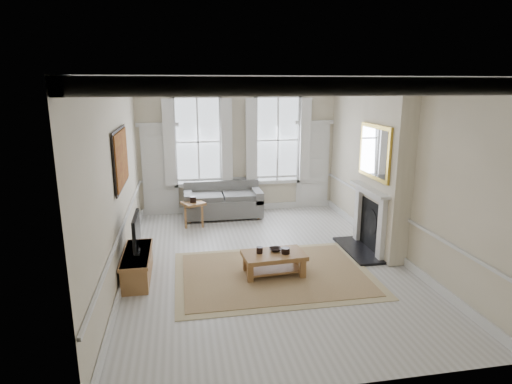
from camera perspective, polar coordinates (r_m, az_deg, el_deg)
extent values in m
plane|color=#B7B5AD|center=(8.36, 1.16, -9.29)|extent=(7.20, 7.20, 0.00)
plane|color=white|center=(7.68, 1.29, 14.70)|extent=(7.20, 7.20, 0.00)
plane|color=beige|center=(11.34, -2.38, 5.87)|extent=(5.20, 0.00, 5.20)
plane|color=beige|center=(7.77, -17.93, 1.38)|extent=(0.00, 7.20, 7.20)
plane|color=beige|center=(8.73, 18.22, 2.70)|extent=(0.00, 7.20, 7.20)
cube|color=silver|center=(11.31, -12.69, 2.68)|extent=(0.90, 0.08, 2.30)
cube|color=silver|center=(11.84, 7.56, 3.41)|extent=(0.90, 0.08, 2.30)
cube|color=#A5671C|center=(7.99, -17.56, 4.31)|extent=(0.05, 1.66, 1.06)
cube|color=beige|center=(8.82, 16.61, 2.93)|extent=(0.35, 1.70, 3.38)
cube|color=black|center=(9.10, 13.46, -7.52)|extent=(0.55, 1.50, 0.05)
cube|color=silver|center=(8.53, 16.37, -5.25)|extent=(0.10, 0.18, 1.15)
cube|color=silver|center=(9.48, 13.44, -3.14)|extent=(0.10, 0.18, 1.15)
cube|color=silver|center=(8.79, 14.83, 0.33)|extent=(0.20, 1.45, 0.06)
cube|color=black|center=(9.03, 15.08, -4.27)|extent=(0.02, 0.92, 1.00)
cube|color=gold|center=(8.67, 15.50, 5.17)|extent=(0.06, 1.26, 1.06)
cube|color=slate|center=(11.05, -4.42, -1.91)|extent=(1.97, 0.96, 0.45)
cube|color=slate|center=(11.32, -4.65, 0.48)|extent=(1.97, 0.20, 0.44)
cube|color=slate|center=(10.93, -9.06, -0.79)|extent=(0.20, 0.96, 0.30)
cube|color=slate|center=(11.10, 0.10, -0.38)|extent=(0.20, 0.96, 0.30)
cylinder|color=brown|center=(10.73, -8.80, -3.88)|extent=(0.06, 0.06, 0.08)
cylinder|color=brown|center=(11.57, -0.32, -2.38)|extent=(0.06, 0.06, 0.08)
cube|color=brown|center=(10.39, -8.37, -1.51)|extent=(0.63, 0.63, 0.06)
cube|color=brown|center=(10.29, -9.32, -3.39)|extent=(0.05, 0.05, 0.52)
cube|color=brown|center=(10.30, -7.23, -3.30)|extent=(0.05, 0.05, 0.52)
cube|color=brown|center=(10.65, -9.36, -2.80)|extent=(0.05, 0.05, 0.52)
cube|color=brown|center=(10.66, -7.34, -2.71)|extent=(0.05, 0.05, 0.52)
cube|color=#957B4C|center=(7.84, 2.37, -10.86)|extent=(3.50, 2.60, 0.02)
cube|color=brown|center=(7.70, 2.40, -8.43)|extent=(1.14, 0.72, 0.08)
cube|color=brown|center=(7.50, -0.65, -10.75)|extent=(0.10, 0.10, 0.33)
cube|color=brown|center=(7.69, 6.06, -10.20)|extent=(0.10, 0.10, 0.33)
cube|color=brown|center=(7.90, -1.18, -9.44)|extent=(0.10, 0.10, 0.33)
cube|color=brown|center=(8.07, 5.19, -8.95)|extent=(0.10, 0.10, 0.33)
cylinder|color=black|center=(7.66, 0.48, -7.76)|extent=(0.11, 0.11, 0.11)
cylinder|color=black|center=(7.66, 3.96, -7.81)|extent=(0.15, 0.15, 0.11)
imported|color=black|center=(7.77, 2.61, -7.67)|extent=(0.23, 0.23, 0.06)
cube|color=brown|center=(7.89, -15.52, -9.42)|extent=(0.43, 1.35, 0.48)
cube|color=black|center=(7.79, -15.49, -7.68)|extent=(0.08, 0.30, 0.03)
cube|color=black|center=(7.65, -15.68, -4.97)|extent=(0.05, 0.90, 0.55)
cube|color=black|center=(7.65, -15.46, -4.96)|extent=(0.01, 0.83, 0.50)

